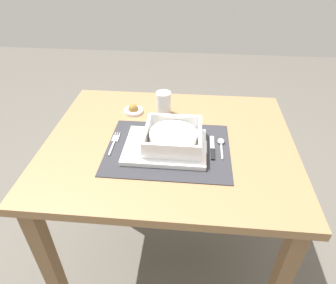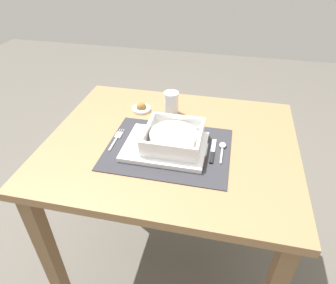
% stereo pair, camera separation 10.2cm
% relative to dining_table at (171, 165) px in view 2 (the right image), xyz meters
% --- Properties ---
extents(ground_plane, '(6.00, 6.00, 0.00)m').
position_rel_dining_table_xyz_m(ground_plane, '(0.00, 0.00, -0.63)').
color(ground_plane, '#59544C').
extents(dining_table, '(0.89, 0.73, 0.74)m').
position_rel_dining_table_xyz_m(dining_table, '(0.00, 0.00, 0.00)').
color(dining_table, '#936D47').
rests_on(dining_table, ground).
extents(placemat, '(0.42, 0.33, 0.00)m').
position_rel_dining_table_xyz_m(placemat, '(-0.00, -0.05, 0.12)').
color(placemat, '#2D2D33').
rests_on(placemat, dining_table).
extents(serving_plate, '(0.28, 0.21, 0.02)m').
position_rel_dining_table_xyz_m(serving_plate, '(-0.01, -0.05, 0.13)').
color(serving_plate, white).
rests_on(serving_plate, placemat).
extents(porridge_bowl, '(0.19, 0.19, 0.06)m').
position_rel_dining_table_xyz_m(porridge_bowl, '(0.02, -0.04, 0.16)').
color(porridge_bowl, white).
rests_on(porridge_bowl, serving_plate).
extents(fork, '(0.02, 0.13, 0.00)m').
position_rel_dining_table_xyz_m(fork, '(-0.19, -0.03, 0.12)').
color(fork, silver).
rests_on(fork, placemat).
extents(spoon, '(0.02, 0.11, 0.01)m').
position_rel_dining_table_xyz_m(spoon, '(0.18, -0.01, 0.12)').
color(spoon, silver).
rests_on(spoon, placemat).
extents(butter_knife, '(0.01, 0.13, 0.01)m').
position_rel_dining_table_xyz_m(butter_knife, '(0.15, -0.05, 0.12)').
color(butter_knife, black).
rests_on(butter_knife, placemat).
extents(bread_knife, '(0.01, 0.13, 0.01)m').
position_rel_dining_table_xyz_m(bread_knife, '(0.13, -0.07, 0.12)').
color(bread_knife, '#59331E').
rests_on(bread_knife, placemat).
extents(drinking_glass, '(0.06, 0.06, 0.09)m').
position_rel_dining_table_xyz_m(drinking_glass, '(-0.04, 0.19, 0.16)').
color(drinking_glass, white).
rests_on(drinking_glass, dining_table).
extents(condiment_saucer, '(0.08, 0.08, 0.04)m').
position_rel_dining_table_xyz_m(condiment_saucer, '(-0.17, 0.18, 0.12)').
color(condiment_saucer, white).
rests_on(condiment_saucer, dining_table).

